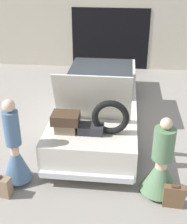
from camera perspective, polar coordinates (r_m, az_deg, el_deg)
The scene contains 6 objects.
ground_plane at distance 8.22m, azimuth 1.12°, elevation -1.34°, with size 40.00×40.00×0.00m, color gray.
garage_wall_back at distance 11.72m, azimuth 3.12°, elevation 14.64°, with size 12.00×0.14×2.80m.
car at distance 7.95m, azimuth 1.15°, elevation 2.44°, with size 1.85×5.48×1.90m.
person_left at distance 5.96m, azimuth -14.12°, elevation -7.41°, with size 0.54×0.54×1.72m.
person_right at distance 5.71m, azimuth 12.23°, elevation -9.96°, with size 0.70×0.70×1.54m.
suitcase_beside_right_person at distance 5.68m, azimuth 14.48°, elevation -14.71°, with size 0.37×0.15×0.45m.
Camera 1 is at (0.62, -7.20, 3.92)m, focal length 50.00 mm.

